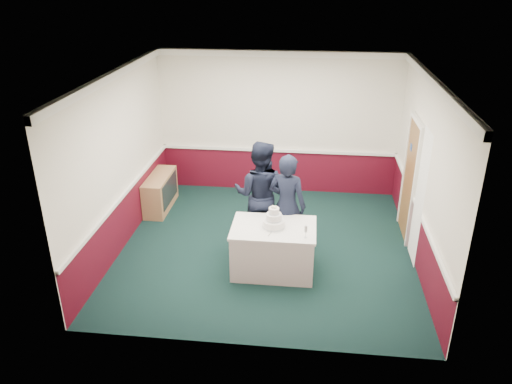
# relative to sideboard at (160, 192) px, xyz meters

# --- Properties ---
(ground) EXTENTS (5.00, 5.00, 0.00)m
(ground) POSITION_rel_sideboard_xyz_m (2.28, -1.32, -0.35)
(ground) COLOR black
(ground) RESTS_ON ground
(room_shell) EXTENTS (5.00, 5.00, 3.00)m
(room_shell) POSITION_rel_sideboard_xyz_m (2.36, -0.71, 1.62)
(room_shell) COLOR silver
(room_shell) RESTS_ON ground
(sideboard) EXTENTS (0.41, 1.20, 0.70)m
(sideboard) POSITION_rel_sideboard_xyz_m (0.00, 0.00, 0.00)
(sideboard) COLOR #9E714C
(sideboard) RESTS_ON ground
(cake_table) EXTENTS (1.32, 0.92, 0.79)m
(cake_table) POSITION_rel_sideboard_xyz_m (2.45, -2.02, 0.05)
(cake_table) COLOR white
(cake_table) RESTS_ON ground
(wedding_cake) EXTENTS (0.35, 0.35, 0.36)m
(wedding_cake) POSITION_rel_sideboard_xyz_m (2.45, -2.02, 0.55)
(wedding_cake) COLOR white
(wedding_cake) RESTS_ON cake_table
(cake_knife) EXTENTS (0.07, 0.22, 0.00)m
(cake_knife) POSITION_rel_sideboard_xyz_m (2.42, -2.22, 0.44)
(cake_knife) COLOR silver
(cake_knife) RESTS_ON cake_table
(champagne_flute) EXTENTS (0.05, 0.05, 0.21)m
(champagne_flute) POSITION_rel_sideboard_xyz_m (2.95, -2.30, 0.58)
(champagne_flute) COLOR silver
(champagne_flute) RESTS_ON cake_table
(person_man) EXTENTS (1.00, 0.82, 1.89)m
(person_man) POSITION_rel_sideboard_xyz_m (2.14, -1.16, 0.60)
(person_man) COLOR black
(person_man) RESTS_ON ground
(person_woman) EXTENTS (0.75, 0.59, 1.79)m
(person_woman) POSITION_rel_sideboard_xyz_m (2.62, -1.44, 0.54)
(person_woman) COLOR black
(person_woman) RESTS_ON ground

